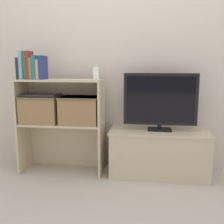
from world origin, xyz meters
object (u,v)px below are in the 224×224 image
at_px(book_forest, 27,65).
at_px(book_navy, 43,68).
at_px(book_olive, 33,69).
at_px(tv_stand, 159,152).
at_px(storage_basket_left, 42,108).
at_px(book_charcoal, 21,69).
at_px(book_tan, 40,69).
at_px(book_teal, 37,67).
at_px(laptop, 41,95).
at_px(book_skyblue, 24,65).
at_px(storage_basket_right, 80,109).
at_px(book_crimson, 30,65).
at_px(baby_monitor, 96,73).
at_px(tv, 160,101).

distance_m(book_forest, book_navy, 0.16).
bearing_deg(book_forest, book_olive, 0.00).
relative_size(tv_stand, storage_basket_left, 2.55).
relative_size(book_charcoal, book_tan, 1.10).
height_order(book_olive, book_teal, book_teal).
distance_m(tv_stand, laptop, 1.26).
bearing_deg(storage_basket_left, book_teal, -105.80).
xyz_separation_m(book_skyblue, book_teal, (0.13, 0.00, -0.02)).
relative_size(storage_basket_left, storage_basket_right, 1.00).
height_order(book_crimson, baby_monitor, book_crimson).
xyz_separation_m(book_charcoal, book_teal, (0.16, 0.00, 0.01)).
distance_m(book_teal, book_tan, 0.04).
relative_size(book_tan, baby_monitor, 1.28).
relative_size(tv, book_navy, 3.13).
relative_size(book_skyblue, book_olive, 1.31).
height_order(book_skyblue, book_olive, book_skyblue).
height_order(storage_basket_left, laptop, laptop).
relative_size(book_forest, baby_monitor, 1.83).
xyz_separation_m(book_charcoal, book_skyblue, (0.03, 0.00, 0.03)).
xyz_separation_m(storage_basket_right, laptop, (-0.39, 0.00, 0.13)).
height_order(book_olive, storage_basket_left, book_olive).
bearing_deg(book_forest, baby_monitor, 5.12).
xyz_separation_m(book_navy, storage_basket_left, (-0.05, 0.04, -0.39)).
height_order(book_skyblue, book_tan, book_skyblue).
bearing_deg(tv, tv_stand, 90.00).
bearing_deg(tv, book_tan, -175.42).
height_order(tv_stand, book_charcoal, book_charcoal).
xyz_separation_m(tv, book_navy, (-1.08, -0.09, 0.30)).
relative_size(book_skyblue, book_crimson, 1.00).
bearing_deg(book_skyblue, book_charcoal, 180.00).
bearing_deg(tv, book_forest, -175.89).
bearing_deg(book_tan, storage_basket_left, 116.93).
relative_size(baby_monitor, laptop, 0.42).
bearing_deg(storage_basket_right, book_navy, -172.66).
relative_size(tv_stand, storage_basket_right, 2.55).
distance_m(tv, book_olive, 1.22).
bearing_deg(tv_stand, book_teal, -175.48).
xyz_separation_m(book_teal, book_navy, (0.07, 0.00, -0.00)).
xyz_separation_m(book_olive, laptop, (0.05, 0.04, -0.25)).
xyz_separation_m(book_skyblue, book_olive, (0.09, 0.00, -0.03)).
xyz_separation_m(book_navy, laptop, (-0.05, 0.04, -0.26)).
xyz_separation_m(tv_stand, tv, (0.00, -0.00, 0.50)).
relative_size(storage_basket_right, laptop, 1.08).
bearing_deg(book_navy, tv, 4.72).
distance_m(storage_basket_left, laptop, 0.13).
bearing_deg(storage_basket_right, book_olive, -174.38).
distance_m(book_charcoal, book_tan, 0.19).
xyz_separation_m(book_skyblue, baby_monitor, (0.68, 0.06, -0.07)).
height_order(book_crimson, book_teal, book_crimson).
distance_m(book_charcoal, book_olive, 0.12).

